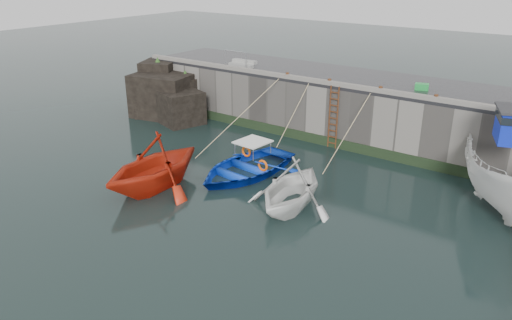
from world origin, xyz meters
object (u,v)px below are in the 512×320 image
Objects in this scene: ladder at (333,118)px; boat_near_white at (156,187)px; bollard_b at (329,82)px; bollard_a at (287,75)px; boat_near_blue at (246,173)px; bollard_d at (436,98)px; bollard_c at (380,89)px; boat_near_blacktrim at (291,206)px; boat_far_white at (506,170)px; fish_crate at (422,87)px.

ladder reaches higher than boat_near_white.
bollard_b is at bearing 68.86° from boat_near_white.
boat_near_blue is at bearing -75.37° from bollard_a.
bollard_d is at bearing 0.00° from bollard_b.
bollard_a is at bearing 109.62° from boat_near_blue.
bollard_b and bollard_c have the same top height.
ladder is 0.75× the size of boat_near_blacktrim.
bollard_d is (8.55, 9.01, 3.30)m from boat_near_white.
boat_far_white is 13.24× the size of fish_crate.
ladder is at bearing -6.38° from bollard_a.
ladder is 11.43× the size of bollard_b.
boat_near_white is (-3.75, -8.68, -1.59)m from ladder.
bollard_b is (3.25, 9.01, 3.30)m from boat_near_white.
boat_near_blacktrim is at bearing 16.93° from boat_near_white.
boat_near_blue is (2.21, 3.39, 0.00)m from boat_near_white.
bollard_c is at bearing 55.25° from boat_near_white.
boat_near_white is at bearing -118.13° from boat_near_blue.
bollard_a is 1.00× the size of bollard_b.
bollard_b is (1.03, 5.62, 3.30)m from boat_near_blue.
boat_far_white is 11.61m from bollard_a.
boat_near_blue is at bearing -100.43° from bollard_b.
ladder is 5.11m from bollard_d.
bollard_b is (2.50, 0.00, 0.00)m from bollard_a.
bollard_a is at bearing 180.00° from bollard_d.
bollard_b is (-0.50, 0.34, 1.71)m from ladder.
bollard_a and bollard_c have the same top height.
bollard_d is (6.33, 5.62, 3.30)m from boat_near_blue.
boat_near_white is 17.94× the size of bollard_c.
boat_near_white is at bearing -123.43° from bollard_c.
ladder is 11.43× the size of bollard_d.
bollard_d is (2.94, 7.16, 3.30)m from boat_near_blacktrim.
bollard_c is (2.20, 0.34, 1.71)m from ladder.
boat_far_white is 29.48× the size of bollard_b.
bollard_a is 7.80m from bollard_d.
boat_far_white is at bearing -14.83° from bollard_c.
boat_near_blacktrim is at bearing -117.18° from fish_crate.
bollard_a is at bearing 83.94° from boat_near_white.
fish_crate reaches higher than bollard_b.
boat_near_white is 0.61× the size of boat_far_white.
boat_near_blue is 0.64× the size of boat_far_white.
boat_near_white is 10.13m from bollard_b.
boat_near_blacktrim is 15.31× the size of bollard_b.
boat_far_white reaches higher than bollard_b.
boat_near_blue is at bearing 147.33° from boat_near_blacktrim.
boat_near_blacktrim is at bearing -19.51° from boat_near_blue.
boat_near_blacktrim is 0.52× the size of boat_far_white.
boat_near_white is 0.94× the size of boat_near_blue.
boat_far_white is at bearing -8.78° from ladder.
boat_near_blacktrim is (1.86, -6.83, -1.59)m from ladder.
bollard_a is 2.50m from bollard_b.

